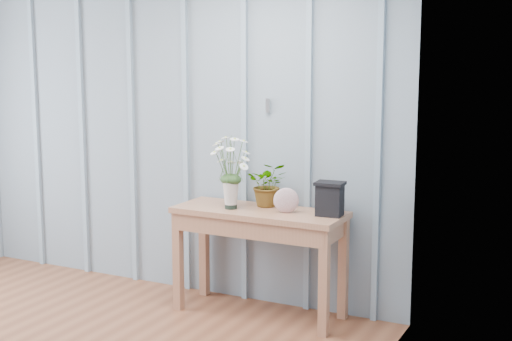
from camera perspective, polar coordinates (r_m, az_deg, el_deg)
The scene contains 6 objects.
room_shell at distance 4.49m, azimuth -17.80°, elevation 11.16°, with size 4.00×4.50×2.50m.
sideboard at distance 4.94m, azimuth 0.26°, elevation -4.44°, with size 1.20×0.45×0.75m.
daisy_vase at distance 4.89m, azimuth -2.04°, elevation 0.75°, with size 0.37×0.29×0.53m.
spider_plant at distance 5.00m, azimuth 0.99°, elevation -1.10°, with size 0.28×0.25×0.31m, color #203C19.
felt_disc_vessel at distance 4.79m, azimuth 2.43°, elevation -2.41°, with size 0.17×0.05×0.17m, color #8F4B61.
carved_box at distance 4.73m, azimuth 5.92°, elevation -2.24°, with size 0.20×0.16×0.23m.
Camera 1 is at (3.13, -2.30, 1.79)m, focal length 50.00 mm.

